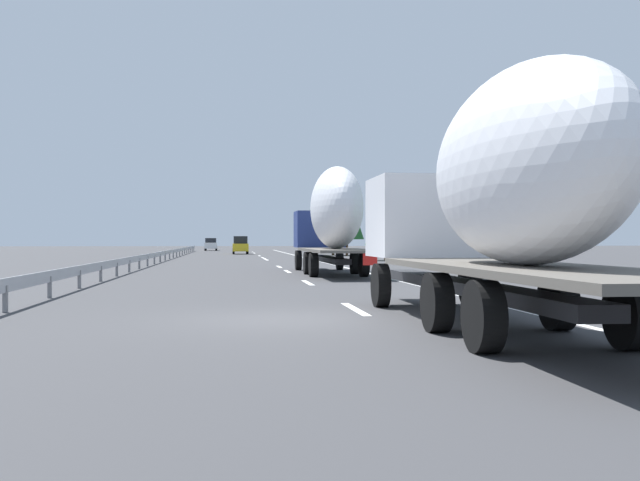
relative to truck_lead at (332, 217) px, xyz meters
name	(u,v)px	position (x,y,z in m)	size (l,w,h in m)	color
ground_plane	(245,261)	(20.97, 3.60, -2.66)	(260.00, 260.00, 0.00)	#38383A
lane_stripe_0	(355,309)	(-17.03, 1.80, -2.65)	(3.20, 0.20, 0.01)	white
lane_stripe_1	(308,283)	(-6.42, 1.80, -2.65)	(3.20, 0.20, 0.01)	white
lane_stripe_2	(288,271)	(3.50, 1.80, -2.65)	(3.20, 0.20, 0.01)	white
lane_stripe_3	(279,267)	(10.02, 1.80, -2.65)	(3.20, 0.20, 0.01)	white
lane_stripe_4	(267,260)	(25.23, 1.80, -2.65)	(3.20, 0.20, 0.01)	white
lane_stripe_5	(265,259)	(28.46, 1.80, -2.65)	(3.20, 0.20, 0.01)	white
lane_stripe_6	(263,258)	(32.72, 1.80, -2.65)	(3.20, 0.20, 0.01)	white
lane_stripe_7	(260,256)	(39.80, 1.80, -2.65)	(3.20, 0.20, 0.01)	white
lane_stripe_8	(255,253)	(54.95, 1.80, -2.65)	(3.20, 0.20, 0.01)	white
lane_stripe_9	(253,252)	(63.14, 1.80, -2.65)	(3.20, 0.20, 0.01)	white
edge_line_right	(312,259)	(25.97, -1.90, -2.65)	(110.00, 0.20, 0.01)	white
truck_lead	(332,217)	(0.00, 0.00, 0.00)	(13.49, 2.55, 4.84)	navy
truck_trailing	(497,191)	(-21.39, 0.00, -0.19)	(13.54, 2.55, 4.38)	silver
car_white_van	(211,244)	(75.28, 7.45, -1.74)	(4.35, 1.77, 1.82)	white
car_yellow_coupe	(240,245)	(49.35, 3.55, -1.68)	(4.30, 1.74, 1.98)	gold
road_sign	(337,229)	(20.33, -3.10, -0.26)	(0.10, 0.90, 3.49)	gray
tree_0	(488,204)	(-3.43, -6.19, 0.47)	(3.47, 3.47, 4.99)	#472D19
tree_1	(312,222)	(69.56, -6.70, 1.36)	(3.38, 3.38, 6.74)	#472D19
tree_2	(347,213)	(39.56, -6.87, 1.60)	(3.42, 3.42, 6.89)	#472D19
tree_3	(386,219)	(22.21, -7.17, 0.49)	(3.20, 3.20, 5.10)	#472D19
tree_4	(333,209)	(42.66, -5.92, 2.13)	(3.37, 3.37, 7.74)	#472D19
tree_5	(412,207)	(22.45, -9.30, 1.45)	(3.45, 3.45, 6.58)	#472D19
guardrail_median	(165,253)	(23.97, 9.60, -2.08)	(94.00, 0.10, 0.76)	#9EA0A5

